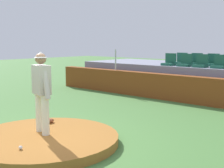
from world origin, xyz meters
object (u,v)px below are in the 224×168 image
Objects in this scene: stadium_chair_6 at (196,61)px; baseball at (21,148)px; stadium_chair_0 at (169,62)px; stadium_chair_3 at (220,64)px; fielding_glove at (49,121)px; stadium_chair_2 at (201,63)px; pitcher at (42,86)px; stadium_chair_5 at (181,61)px; stadium_chair_7 at (212,62)px; stadium_chair_1 at (186,62)px.

baseball is at bearing 96.98° from stadium_chair_6.
stadium_chair_0 is at bearing 52.13° from stadium_chair_6.
stadium_chair_6 is (-1.40, 0.87, 0.00)m from stadium_chair_3.
fielding_glove is 6.80m from stadium_chair_2.
pitcher reaches higher than stadium_chair_5.
stadium_chair_3 is at bearing 128.11° from stadium_chair_7.
stadium_chair_6 is at bearing 96.98° from baseball.
stadium_chair_0 is at bearing 89.28° from stadium_chair_5.
stadium_chair_7 is at bearing 174.70° from fielding_glove.
stadium_chair_0 is (-1.25, 7.27, 0.14)m from pitcher.
stadium_chair_0 is 1.00× the size of stadium_chair_5.
pitcher reaches higher than baseball.
stadium_chair_2 is 1.00× the size of stadium_chair_3.
stadium_chair_2 is at bearing 174.23° from fielding_glove.
pitcher reaches higher than stadium_chair_0.
baseball is 0.15× the size of stadium_chair_3.
fielding_glove is at bearing 89.25° from stadium_chair_1.
stadium_chair_3 is 1.65m from stadium_chair_6.
stadium_chair_3 is at bearing 157.42° from stadium_chair_5.
baseball is at bearing 101.30° from stadium_chair_5.
fielding_glove is 0.60× the size of stadium_chair_0.
pitcher is 7.30m from stadium_chair_1.
stadium_chair_0 is (-0.65, 6.66, 1.13)m from fielding_glove.
stadium_chair_2 is 1.00× the size of stadium_chair_6.
stadium_chair_0 is 2.12m from stadium_chair_3.
stadium_chair_0 is 0.93m from stadium_chair_5.
pitcher reaches higher than stadium_chair_1.
fielding_glove is 0.60× the size of stadium_chair_6.
stadium_chair_1 is 1.00× the size of stadium_chair_3.
stadium_chair_2 is (0.17, 7.27, 0.14)m from pitcher.
stadium_chair_2 is (1.41, -0.00, 0.00)m from stadium_chair_0.
stadium_chair_2 and stadium_chair_7 have the same top height.
baseball is at bearing -43.25° from pitcher.
baseball is 0.15× the size of stadium_chair_7.
stadium_chair_2 is at bearing 87.43° from stadium_chair_7.
stadium_chair_0 and stadium_chair_1 have the same top height.
stadium_chair_2 is 1.68m from stadium_chair_5.
baseball is 8.36m from stadium_chair_1.
stadium_chair_1 is at bearing 91.19° from stadium_chair_6.
stadium_chair_5 is 1.00× the size of stadium_chair_7.
stadium_chair_0 is 1.00× the size of stadium_chair_3.
fielding_glove reaches higher than baseball.
stadium_chair_3 is (2.12, 0.05, 0.00)m from stadium_chair_0.
stadium_chair_1 is 1.17m from stadium_chair_5.
stadium_chair_5 is (-0.64, 7.59, 1.13)m from fielding_glove.
stadium_chair_1 and stadium_chair_3 have the same top height.
stadium_chair_0 is 1.00× the size of stadium_chair_2.
baseball is 9.26m from stadium_chair_6.
stadium_chair_6 is (0.71, -0.00, 0.00)m from stadium_chair_5.
stadium_chair_0 is at bearing 114.10° from pitcher.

